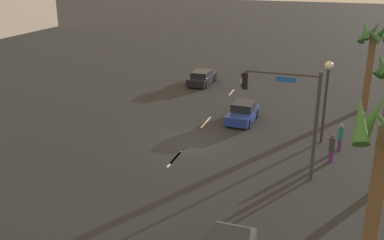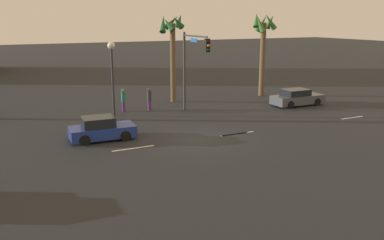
# 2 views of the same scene
# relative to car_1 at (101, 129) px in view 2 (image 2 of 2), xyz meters

# --- Properties ---
(ground_plane) EXTENTS (220.00, 220.00, 0.00)m
(ground_plane) POSITION_rel_car_1_xyz_m (5.38, -2.60, -0.66)
(ground_plane) COLOR #232628
(lane_stripe_2) EXTENTS (2.54, 0.14, 0.01)m
(lane_stripe_2) POSITION_rel_car_1_xyz_m (1.15, -2.60, -0.65)
(lane_stripe_2) COLOR silver
(lane_stripe_2) RESTS_ON ground_plane
(lane_stripe_3) EXTENTS (2.50, 0.14, 0.01)m
(lane_stripe_3) POSITION_rel_car_1_xyz_m (8.24, -2.60, -0.65)
(lane_stripe_3) COLOR silver
(lane_stripe_3) RESTS_ON ground_plane
(lane_stripe_4) EXTENTS (1.92, 0.14, 0.01)m
(lane_stripe_4) POSITION_rel_car_1_xyz_m (8.03, -2.60, -0.65)
(lane_stripe_4) COLOR silver
(lane_stripe_4) RESTS_ON ground_plane
(lane_stripe_5) EXTENTS (2.16, 0.14, 0.01)m
(lane_stripe_5) POSITION_rel_car_1_xyz_m (18.51, -2.60, -0.65)
(lane_stripe_5) COLOR silver
(lane_stripe_5) RESTS_ON ground_plane
(car_1) EXTENTS (4.04, 2.09, 1.45)m
(car_1) POSITION_rel_car_1_xyz_m (0.00, 0.00, 0.00)
(car_1) COLOR navy
(car_1) RESTS_ON ground_plane
(car_2) EXTENTS (4.62, 2.01, 1.42)m
(car_2) POSITION_rel_car_1_xyz_m (17.82, 2.96, -0.01)
(car_2) COLOR #474C51
(car_2) RESTS_ON ground_plane
(traffic_signal) EXTENTS (0.35, 4.39, 6.27)m
(traffic_signal) POSITION_rel_car_1_xyz_m (8.35, 4.31, 3.56)
(traffic_signal) COLOR #38383D
(traffic_signal) RESTS_ON ground_plane
(streetlamp) EXTENTS (0.56, 0.56, 5.63)m
(streetlamp) POSITION_rel_car_1_xyz_m (2.52, 6.00, 3.33)
(streetlamp) COLOR #2D2D33
(streetlamp) RESTS_ON ground_plane
(pedestrian_0) EXTENTS (0.46, 0.46, 1.86)m
(pedestrian_0) POSITION_rel_car_1_xyz_m (3.64, 7.20, 0.33)
(pedestrian_0) COLOR #59266B
(pedestrian_0) RESTS_ON ground_plane
(pedestrian_1) EXTENTS (0.43, 0.43, 1.84)m
(pedestrian_1) POSITION_rel_car_1_xyz_m (5.67, 6.71, 0.31)
(pedestrian_1) COLOR #59266B
(pedestrian_1) RESTS_ON ground_plane
(palm_tree_0) EXTENTS (2.33, 2.32, 7.79)m
(palm_tree_0) POSITION_rel_car_1_xyz_m (8.85, 9.20, 4.86)
(palm_tree_0) COLOR brown
(palm_tree_0) RESTS_ON ground_plane
(palm_tree_1) EXTENTS (2.37, 2.52, 7.92)m
(palm_tree_1) POSITION_rel_car_1_xyz_m (17.76, 8.15, 4.84)
(palm_tree_1) COLOR brown
(palm_tree_1) RESTS_ON ground_plane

